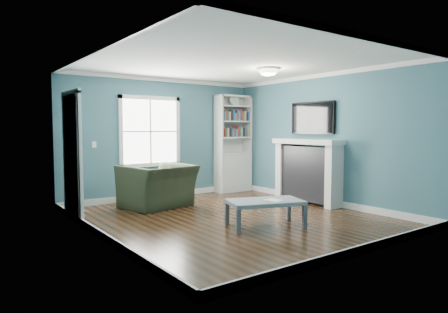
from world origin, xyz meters
TOP-DOWN VIEW (x-y plane):
  - floor at (0.00, 0.00)m, footprint 5.00×5.00m
  - room_walls at (0.00, 0.00)m, footprint 5.00×5.00m
  - trim at (0.00, 0.00)m, footprint 4.50×5.00m
  - window at (-0.30, 2.49)m, footprint 1.40×0.06m
  - bookshelf at (1.77, 2.30)m, footprint 0.90×0.35m
  - fireplace at (2.08, 0.20)m, footprint 0.44×1.58m
  - tv at (2.20, 0.20)m, footprint 0.06×1.10m
  - door at (-2.22, 1.40)m, footprint 0.12×0.98m
  - ceiling_fixture at (0.90, 0.10)m, footprint 0.38×0.38m
  - light_switch at (-1.50, 2.48)m, footprint 0.08×0.01m
  - recliner at (-0.58, 1.60)m, footprint 1.39×1.06m
  - coffee_table at (0.06, -0.77)m, footprint 1.27×0.95m
  - paper_sheet at (0.17, -0.84)m, footprint 0.23×0.28m

SIDE VIEW (x-z plane):
  - floor at x=0.00m, z-range 0.00..0.00m
  - coffee_table at x=0.06m, z-range 0.15..0.56m
  - paper_sheet at x=0.17m, z-range 0.41..0.41m
  - recliner at x=-0.58m, z-range 0.00..1.09m
  - fireplace at x=2.08m, z-range -0.01..1.29m
  - bookshelf at x=1.77m, z-range -0.23..2.08m
  - door at x=-2.22m, z-range -0.01..2.16m
  - light_switch at x=-1.50m, z-range 1.14..1.26m
  - trim at x=0.00m, z-range -0.06..2.54m
  - window at x=-0.30m, z-range 0.70..2.20m
  - room_walls at x=0.00m, z-range -0.92..4.08m
  - tv at x=2.20m, z-range 1.40..2.05m
  - ceiling_fixture at x=0.90m, z-range 2.47..2.63m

